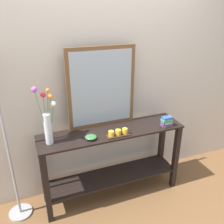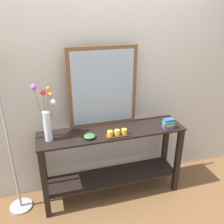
{
  "view_description": "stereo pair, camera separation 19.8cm",
  "coord_description": "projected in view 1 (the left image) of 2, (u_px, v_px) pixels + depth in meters",
  "views": [
    {
      "loc": [
        -0.81,
        -2.09,
        2.04
      ],
      "look_at": [
        0.0,
        0.0,
        1.04
      ],
      "focal_mm": 38.81,
      "sensor_mm": 36.0,
      "label": 1
    },
    {
      "loc": [
        -0.63,
        -2.15,
        2.04
      ],
      "look_at": [
        0.0,
        0.0,
        1.04
      ],
      "focal_mm": 38.81,
      "sensor_mm": 36.0,
      "label": 2
    }
  ],
  "objects": [
    {
      "name": "candle_tray",
      "position": [
        118.0,
        133.0,
        2.43
      ],
      "size": [
        0.24,
        0.09,
        0.07
      ],
      "color": "#382316",
      "rests_on": "console_table"
    },
    {
      "name": "book_stack",
      "position": [
        167.0,
        122.0,
        2.6
      ],
      "size": [
        0.12,
        0.09,
        0.12
      ],
      "color": "#424247",
      "rests_on": "console_table"
    },
    {
      "name": "wall_back",
      "position": [
        101.0,
        75.0,
        2.59
      ],
      "size": [
        6.4,
        0.08,
        2.7
      ],
      "primitive_type": "cube",
      "color": "beige",
      "rests_on": "ground"
    },
    {
      "name": "decorative_bowl",
      "position": [
        91.0,
        137.0,
        2.37
      ],
      "size": [
        0.12,
        0.12,
        0.04
      ],
      "color": "#38703D",
      "rests_on": "console_table"
    },
    {
      "name": "ground_plane",
      "position": [
        112.0,
        193.0,
        2.88
      ],
      "size": [
        7.0,
        6.0,
        0.02
      ],
      "primitive_type": "cube",
      "color": "brown"
    },
    {
      "name": "mirror_leaning",
      "position": [
        102.0,
        88.0,
        2.48
      ],
      "size": [
        0.73,
        0.03,
        0.85
      ],
      "color": "brown",
      "rests_on": "console_table"
    },
    {
      "name": "console_table",
      "position": [
        112.0,
        156.0,
        2.67
      ],
      "size": [
        1.55,
        0.38,
        0.83
      ],
      "color": "black",
      "rests_on": "ground"
    },
    {
      "name": "tall_vase_left",
      "position": [
        48.0,
        120.0,
        2.23
      ],
      "size": [
        0.2,
        0.17,
        0.58
      ],
      "color": "silver",
      "rests_on": "console_table"
    }
  ]
}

